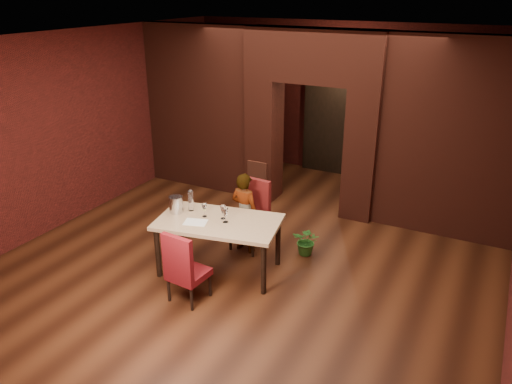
% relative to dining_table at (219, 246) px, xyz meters
% --- Properties ---
extents(floor, '(8.00, 8.00, 0.00)m').
position_rel_dining_table_xyz_m(floor, '(0.28, 0.78, -0.40)').
color(floor, '#442111').
rests_on(floor, ground).
extents(ceiling, '(7.00, 8.00, 0.04)m').
position_rel_dining_table_xyz_m(ceiling, '(0.28, 0.78, 2.80)').
color(ceiling, silver).
rests_on(ceiling, ground).
extents(wall_back, '(7.00, 0.04, 3.20)m').
position_rel_dining_table_xyz_m(wall_back, '(0.28, 4.78, 1.20)').
color(wall_back, maroon).
rests_on(wall_back, ground).
extents(wall_front, '(7.00, 0.04, 3.20)m').
position_rel_dining_table_xyz_m(wall_front, '(0.28, -3.22, 1.20)').
color(wall_front, maroon).
rests_on(wall_front, ground).
extents(wall_left, '(0.04, 8.00, 3.20)m').
position_rel_dining_table_xyz_m(wall_left, '(-3.22, 0.78, 1.20)').
color(wall_left, maroon).
rests_on(wall_left, ground).
extents(pillar_left, '(0.55, 0.55, 2.30)m').
position_rel_dining_table_xyz_m(pillar_left, '(-0.67, 2.78, 0.75)').
color(pillar_left, maroon).
rests_on(pillar_left, ground).
extents(pillar_right, '(0.55, 0.55, 2.30)m').
position_rel_dining_table_xyz_m(pillar_right, '(1.23, 2.78, 0.75)').
color(pillar_right, maroon).
rests_on(pillar_right, ground).
extents(lintel, '(2.45, 0.55, 0.90)m').
position_rel_dining_table_xyz_m(lintel, '(0.28, 2.78, 2.35)').
color(lintel, maroon).
rests_on(lintel, ground).
extents(wing_wall_left, '(2.28, 0.35, 3.20)m').
position_rel_dining_table_xyz_m(wing_wall_left, '(-2.08, 2.78, 1.20)').
color(wing_wall_left, maroon).
rests_on(wing_wall_left, ground).
extents(wing_wall_right, '(2.28, 0.35, 3.20)m').
position_rel_dining_table_xyz_m(wing_wall_right, '(2.64, 2.78, 1.20)').
color(wing_wall_right, maroon).
rests_on(wing_wall_right, ground).
extents(vent_panel, '(0.40, 0.03, 0.50)m').
position_rel_dining_table_xyz_m(vent_panel, '(-0.67, 2.48, 0.15)').
color(vent_panel, '#9C472D').
rests_on(vent_panel, ground).
extents(rear_door, '(0.90, 0.08, 2.10)m').
position_rel_dining_table_xyz_m(rear_door, '(-0.12, 4.72, 0.65)').
color(rear_door, black).
rests_on(rear_door, ground).
extents(rear_door_frame, '(1.02, 0.04, 2.22)m').
position_rel_dining_table_xyz_m(rear_door_frame, '(-0.12, 4.68, 0.65)').
color(rear_door_frame, black).
rests_on(rear_door_frame, ground).
extents(dining_table, '(1.87, 1.28, 0.80)m').
position_rel_dining_table_xyz_m(dining_table, '(0.00, 0.00, 0.00)').
color(dining_table, tan).
rests_on(dining_table, ground).
extents(chair_far, '(0.54, 0.54, 1.10)m').
position_rel_dining_table_xyz_m(chair_far, '(0.06, 0.79, 0.15)').
color(chair_far, maroon).
rests_on(chair_far, ground).
extents(chair_near, '(0.49, 0.49, 1.00)m').
position_rel_dining_table_xyz_m(chair_near, '(0.02, -0.79, 0.10)').
color(chair_near, maroon).
rests_on(chair_near, ground).
extents(person_seated, '(0.50, 0.36, 1.27)m').
position_rel_dining_table_xyz_m(person_seated, '(0.03, 0.71, 0.24)').
color(person_seated, silver).
rests_on(person_seated, ground).
extents(wine_glass_a, '(0.08, 0.08, 0.19)m').
position_rel_dining_table_xyz_m(wine_glass_a, '(-0.24, 0.02, 0.50)').
color(wine_glass_a, white).
rests_on(wine_glass_a, dining_table).
extents(wine_glass_b, '(0.08, 0.08, 0.20)m').
position_rel_dining_table_xyz_m(wine_glass_b, '(0.03, 0.08, 0.50)').
color(wine_glass_b, white).
rests_on(wine_glass_b, dining_table).
extents(wine_glass_c, '(0.09, 0.09, 0.21)m').
position_rel_dining_table_xyz_m(wine_glass_c, '(0.12, -0.00, 0.51)').
color(wine_glass_c, silver).
rests_on(wine_glass_c, dining_table).
extents(tasting_sheet, '(0.37, 0.31, 0.00)m').
position_rel_dining_table_xyz_m(tasting_sheet, '(-0.25, -0.20, 0.40)').
color(tasting_sheet, white).
rests_on(tasting_sheet, dining_table).
extents(wine_bucket, '(0.20, 0.20, 0.25)m').
position_rel_dining_table_xyz_m(wine_bucket, '(-0.68, -0.05, 0.52)').
color(wine_bucket, silver).
rests_on(wine_bucket, dining_table).
extents(water_bottle, '(0.08, 0.08, 0.33)m').
position_rel_dining_table_xyz_m(water_bottle, '(-0.53, 0.11, 0.57)').
color(water_bottle, white).
rests_on(water_bottle, dining_table).
extents(potted_plant, '(0.44, 0.39, 0.46)m').
position_rel_dining_table_xyz_m(potted_plant, '(0.95, 1.01, -0.17)').
color(potted_plant, '#2B6D23').
rests_on(potted_plant, ground).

